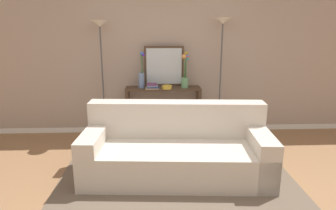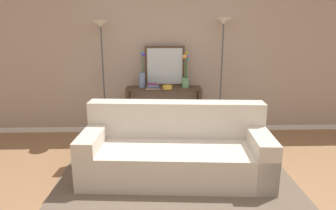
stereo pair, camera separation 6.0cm
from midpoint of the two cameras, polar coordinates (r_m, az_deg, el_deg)
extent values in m
cube|color=#936B47|center=(3.34, 1.64, -18.67)|extent=(16.00, 16.00, 0.02)
cube|color=white|center=(5.48, -0.18, -4.20)|extent=(12.00, 0.15, 0.09)
cube|color=tan|center=(5.20, -0.20, 9.82)|extent=(12.00, 0.14, 2.58)
cube|color=brown|center=(3.81, 1.20, -13.88)|extent=(2.85, 2.11, 0.01)
cube|color=beige|center=(3.80, 1.12, -10.46)|extent=(2.31, 1.07, 0.42)
cube|color=beige|center=(3.95, 1.16, -2.61)|extent=(2.26, 0.41, 0.46)
cube|color=beige|center=(3.90, -14.00, -8.83)|extent=(0.30, 0.94, 0.60)
cube|color=beige|center=(3.90, 16.26, -8.99)|extent=(0.30, 0.94, 0.60)
cube|color=#473323|center=(4.97, -1.26, 3.15)|extent=(1.22, 0.34, 0.03)
cube|color=#473323|center=(5.15, -1.22, -4.28)|extent=(1.12, 0.29, 0.01)
cube|color=#473323|center=(4.96, -7.98, -2.05)|extent=(0.05, 0.05, 0.81)
cube|color=#473323|center=(4.98, 5.56, -1.88)|extent=(0.05, 0.05, 0.81)
cube|color=#473323|center=(5.24, -7.70, -1.12)|extent=(0.05, 0.05, 0.81)
cube|color=#473323|center=(5.26, 5.12, -0.97)|extent=(0.05, 0.05, 0.81)
cylinder|color=#4C4C51|center=(5.25, -11.90, -5.82)|extent=(0.26, 0.26, 0.02)
cylinder|color=#4C4C51|center=(5.01, -12.45, 3.89)|extent=(0.02, 0.02, 1.78)
cone|color=silver|center=(4.92, -13.08, 14.71)|extent=(0.28, 0.28, 0.10)
cylinder|color=#4C4C51|center=(5.28, 9.01, -5.54)|extent=(0.26, 0.26, 0.02)
cylinder|color=#4C4C51|center=(5.04, 9.43, 4.33)|extent=(0.02, 0.02, 1.82)
cone|color=silver|center=(4.96, 9.92, 15.32)|extent=(0.28, 0.28, 0.10)
cube|color=#473323|center=(5.05, -1.10, 7.29)|extent=(0.65, 0.02, 0.66)
cube|color=silver|center=(5.04, -1.09, 7.28)|extent=(0.58, 0.01, 0.59)
cylinder|color=#6B84AD|center=(4.94, -5.36, 4.63)|extent=(0.10, 0.10, 0.25)
cylinder|color=#3D7538|center=(4.91, -5.27, 7.69)|extent=(0.02, 0.04, 0.28)
sphere|color=#36A9DA|center=(4.90, -5.08, 9.35)|extent=(0.04, 0.04, 0.04)
cylinder|color=#3D7538|center=(4.90, -5.26, 7.72)|extent=(0.01, 0.04, 0.29)
sphere|color=#5624C0|center=(4.88, -5.07, 9.40)|extent=(0.06, 0.06, 0.06)
cylinder|color=#3D7538|center=(4.89, -5.36, 7.81)|extent=(0.04, 0.03, 0.31)
sphere|color=#3F69D5|center=(4.85, -5.30, 9.60)|extent=(0.05, 0.05, 0.05)
cylinder|color=#669E6B|center=(4.95, 2.82, 4.20)|extent=(0.12, 0.12, 0.16)
cylinder|color=#3D7538|center=(4.92, 3.00, 7.07)|extent=(0.02, 0.02, 0.33)
sphere|color=#416EE4|center=(4.92, 3.19, 9.02)|extent=(0.07, 0.07, 0.07)
cylinder|color=#3D7538|center=(4.89, 2.76, 7.09)|extent=(0.03, 0.02, 0.35)
sphere|color=#E89649|center=(4.86, 2.67, 9.09)|extent=(0.08, 0.08, 0.08)
cylinder|color=#3D7538|center=(4.91, 3.06, 6.92)|extent=(0.01, 0.03, 0.31)
sphere|color=#2DA4D7|center=(4.89, 3.32, 8.74)|extent=(0.05, 0.05, 0.05)
cylinder|color=#3D7538|center=(4.92, 2.93, 7.39)|extent=(0.03, 0.02, 0.39)
sphere|color=gold|center=(4.92, 3.04, 9.67)|extent=(0.06, 0.06, 0.06)
cylinder|color=#3D7538|center=(4.91, 3.06, 6.99)|extent=(0.01, 0.05, 0.32)
sphere|color=red|center=(4.90, 3.32, 8.87)|extent=(0.05, 0.05, 0.05)
cylinder|color=gold|center=(4.87, -0.57, 3.33)|extent=(0.16, 0.16, 0.04)
torus|color=gold|center=(4.86, -0.57, 3.63)|extent=(0.16, 0.16, 0.01)
cube|color=tan|center=(4.88, -3.35, 3.17)|extent=(0.22, 0.17, 0.02)
cube|color=navy|center=(4.88, -3.21, 3.36)|extent=(0.20, 0.15, 0.02)
cube|color=slate|center=(4.88, -3.36, 3.61)|extent=(0.19, 0.15, 0.02)
cube|color=#6B3360|center=(4.89, -3.41, 3.90)|extent=(0.17, 0.13, 0.02)
cube|color=tan|center=(5.20, -6.46, -5.31)|extent=(0.06, 0.17, 0.10)
cube|color=#B77F33|center=(5.19, -5.86, -5.30)|extent=(0.05, 0.15, 0.10)
cube|color=#6B3360|center=(5.19, -5.31, -5.31)|extent=(0.05, 0.16, 0.10)
cube|color=slate|center=(5.19, -4.71, -5.28)|extent=(0.05, 0.16, 0.11)
cube|color=silver|center=(5.19, -4.06, -5.31)|extent=(0.06, 0.15, 0.10)
cube|color=#BC3328|center=(5.18, -3.46, -5.19)|extent=(0.04, 0.14, 0.12)
cube|color=gold|center=(5.18, -2.87, -5.19)|extent=(0.06, 0.16, 0.12)
cube|color=navy|center=(5.18, -2.22, -5.23)|extent=(0.05, 0.15, 0.11)
camera|label=1|loc=(0.03, -90.40, -0.11)|focal=32.48mm
camera|label=2|loc=(0.03, 89.60, 0.11)|focal=32.48mm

